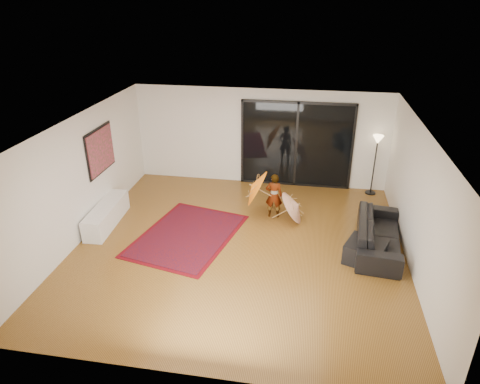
% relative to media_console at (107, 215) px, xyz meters
% --- Properties ---
extents(floor, '(7.00, 7.00, 0.00)m').
position_rel_media_console_xyz_m(floor, '(3.25, -0.45, -0.25)').
color(floor, olive).
rests_on(floor, ground).
extents(ceiling, '(7.00, 7.00, 0.00)m').
position_rel_media_console_xyz_m(ceiling, '(3.25, -0.45, 2.45)').
color(ceiling, white).
rests_on(ceiling, wall_back).
extents(wall_back, '(7.00, 0.00, 7.00)m').
position_rel_media_console_xyz_m(wall_back, '(3.25, 3.05, 1.10)').
color(wall_back, silver).
rests_on(wall_back, floor).
extents(wall_front, '(7.00, 0.00, 7.00)m').
position_rel_media_console_xyz_m(wall_front, '(3.25, -3.95, 1.10)').
color(wall_front, silver).
rests_on(wall_front, floor).
extents(wall_left, '(0.00, 7.00, 7.00)m').
position_rel_media_console_xyz_m(wall_left, '(-0.25, -0.45, 1.10)').
color(wall_left, silver).
rests_on(wall_left, floor).
extents(wall_right, '(0.00, 7.00, 7.00)m').
position_rel_media_console_xyz_m(wall_right, '(6.75, -0.45, 1.10)').
color(wall_right, silver).
rests_on(wall_right, floor).
extents(sliding_door, '(3.06, 0.07, 2.40)m').
position_rel_media_console_xyz_m(sliding_door, '(4.25, 3.02, 0.95)').
color(sliding_door, black).
rests_on(sliding_door, wall_back).
extents(painting, '(0.04, 1.28, 1.08)m').
position_rel_media_console_xyz_m(painting, '(-0.21, 0.55, 1.40)').
color(painting, black).
rests_on(painting, wall_left).
extents(media_console, '(0.54, 1.81, 0.50)m').
position_rel_media_console_xyz_m(media_console, '(0.00, 0.00, 0.00)').
color(media_console, white).
rests_on(media_console, floor).
extents(speaker, '(0.36, 0.36, 0.36)m').
position_rel_media_console_xyz_m(speaker, '(0.00, -0.32, -0.07)').
color(speaker, '#424244').
rests_on(speaker, floor).
extents(persian_rug, '(2.50, 3.08, 0.02)m').
position_rel_media_console_xyz_m(persian_rug, '(2.01, -0.20, -0.24)').
color(persian_rug, '#5A070F').
rests_on(persian_rug, floor).
extents(sofa, '(1.12, 2.35, 0.66)m').
position_rel_media_console_xyz_m(sofa, '(6.20, 0.02, 0.08)').
color(sofa, black).
rests_on(sofa, floor).
extents(ottoman, '(0.97, 0.97, 0.43)m').
position_rel_media_console_xyz_m(ottoman, '(5.89, -0.55, -0.04)').
color(ottoman, black).
rests_on(ottoman, floor).
extents(floor_lamp, '(0.28, 0.28, 1.65)m').
position_rel_media_console_xyz_m(floor_lamp, '(6.35, 2.80, 1.05)').
color(floor_lamp, black).
rests_on(floor_lamp, floor).
extents(child, '(0.42, 0.29, 1.12)m').
position_rel_media_console_xyz_m(child, '(3.85, 1.05, 0.31)').
color(child, '#999999').
rests_on(child, floor).
extents(parasol_orange, '(0.58, 0.94, 0.92)m').
position_rel_media_console_xyz_m(parasol_orange, '(3.30, 1.00, 0.49)').
color(parasol_orange, orange).
rests_on(parasol_orange, child).
extents(parasol_white, '(0.63, 0.84, 0.93)m').
position_rel_media_console_xyz_m(parasol_white, '(4.45, 0.90, 0.26)').
color(parasol_white, silver).
rests_on(parasol_white, floor).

